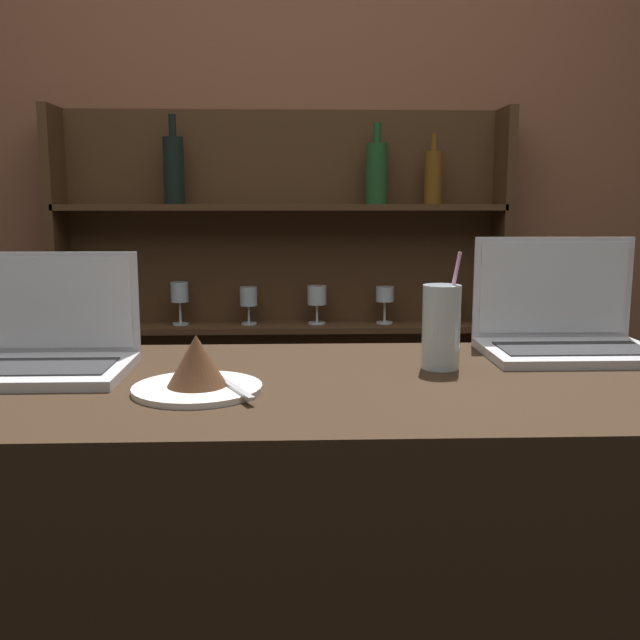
# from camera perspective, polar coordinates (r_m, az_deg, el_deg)

# --- Properties ---
(back_wall) EXTENTS (7.00, 0.06, 2.70)m
(back_wall) POSITION_cam_1_polar(r_m,az_deg,el_deg) (2.52, -2.76, 10.33)
(back_wall) COLOR brown
(back_wall) RESTS_ON ground_plane
(back_shelf) EXTENTS (1.51, 0.18, 1.62)m
(back_shelf) POSITION_cam_1_polar(r_m,az_deg,el_deg) (2.48, -2.86, -1.27)
(back_shelf) COLOR #472D19
(back_shelf) RESTS_ON ground_plane
(laptop_near) EXTENTS (0.32, 0.24, 0.21)m
(laptop_near) POSITION_cam_1_polar(r_m,az_deg,el_deg) (1.39, -21.41, -2.06)
(laptop_near) COLOR silver
(laptop_near) RESTS_ON bar_counter
(laptop_far) EXTENTS (0.34, 0.24, 0.23)m
(laptop_far) POSITION_cam_1_polar(r_m,az_deg,el_deg) (1.54, 18.97, -0.66)
(laptop_far) COLOR silver
(laptop_far) RESTS_ON bar_counter
(cake_plate) EXTENTS (0.21, 0.21, 0.09)m
(cake_plate) POSITION_cam_1_polar(r_m,az_deg,el_deg) (1.17, -9.80, -4.01)
(cake_plate) COLOR white
(cake_plate) RESTS_ON bar_counter
(water_glass) EXTENTS (0.07, 0.07, 0.22)m
(water_glass) POSITION_cam_1_polar(r_m,az_deg,el_deg) (1.33, 9.67, -0.53)
(water_glass) COLOR silver
(water_glass) RESTS_ON bar_counter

